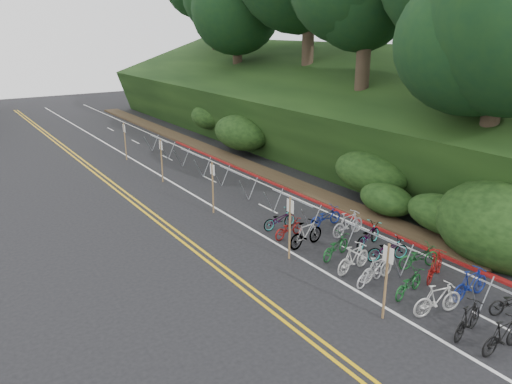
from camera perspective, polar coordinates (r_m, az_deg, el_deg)
ground at (r=15.90m, az=13.32°, el=-14.51°), size 120.00×120.00×0.00m
road_markings at (r=23.37m, az=-3.73°, el=-2.99°), size 7.47×80.00×0.01m
red_curb at (r=27.49m, az=3.43°, el=0.44°), size 0.25×28.00×0.10m
embankment at (r=36.67m, az=6.01°, el=8.96°), size 14.30×48.14×9.11m
bike_racks_rest at (r=26.59m, az=-2.49°, el=1.65°), size 1.14×23.00×1.17m
signpost_near at (r=15.57m, az=14.67°, el=-9.33°), size 0.08×0.40×2.48m
signposts_rest at (r=26.19m, az=-8.15°, el=2.53°), size 0.08×18.40×2.50m
bike_front at (r=17.89m, az=12.88°, el=-9.05°), size 0.80×1.59×0.80m
bike_valet at (r=18.83m, az=14.89°, el=-7.48°), size 3.20×12.35×1.09m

